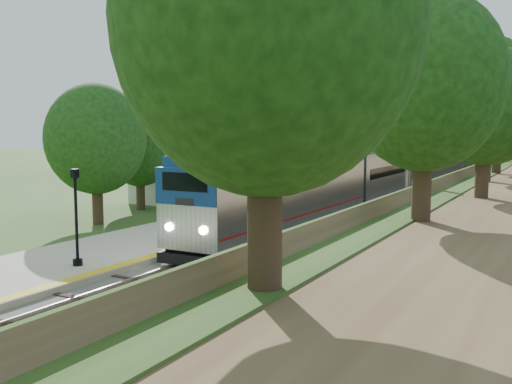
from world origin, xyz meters
The scene contains 9 objects.
trackbed centered at (2.00, 60.00, 0.07)m, with size 9.50×170.00×0.28m.
platform centered at (-5.20, 16.00, 0.19)m, with size 6.40×68.00×0.38m, color #A59D85.
yellow_stripe centered at (-2.35, 16.00, 0.39)m, with size 0.55×68.00×0.01m, color gold.
station_building centered at (-14.00, 30.00, 4.09)m, with size 8.60×6.60×8.00m.
signal_gantry centered at (2.47, 54.99, 4.82)m, with size 8.40×0.38×6.20m.
trees_behind_platform centered at (-11.17, 20.67, 4.53)m, with size 7.82×53.32×7.21m.
train centered at (0.00, 83.95, 2.38)m, with size 3.19×149.53×4.69m.
lamppost_far centered at (-3.86, 7.87, 2.22)m, with size 0.41×0.41×4.12m.
signal_farside centered at (6.20, 23.03, 3.69)m, with size 0.32×0.25×5.84m.
Camera 1 is at (14.28, -9.27, 6.08)m, focal length 40.00 mm.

